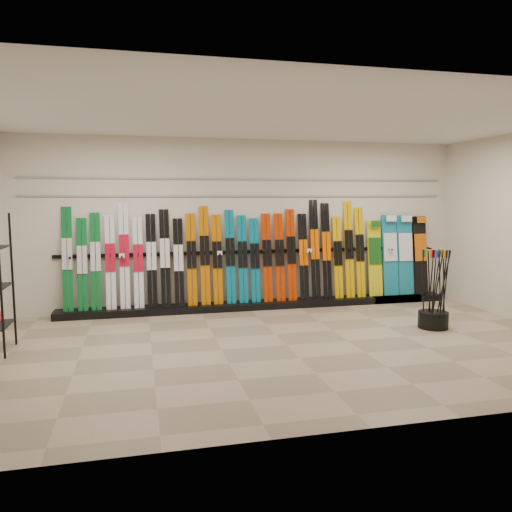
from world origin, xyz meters
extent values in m
plane|color=#85725C|center=(0.00, 0.00, 0.00)|extent=(8.00, 8.00, 0.00)
plane|color=beige|center=(0.00, 2.50, 1.50)|extent=(8.00, 0.00, 8.00)
plane|color=silver|center=(0.00, 0.00, 3.00)|extent=(8.00, 8.00, 0.00)
cube|color=black|center=(0.22, 2.28, 0.06)|extent=(8.00, 0.40, 0.12)
cube|color=#0B6227|center=(-3.05, 2.36, 0.97)|extent=(0.17, 0.28, 1.71)
cube|color=#0B6227|center=(-2.82, 2.35, 0.88)|extent=(0.17, 0.25, 1.52)
cube|color=#0B6227|center=(-2.60, 2.35, 0.92)|extent=(0.17, 0.26, 1.61)
cube|color=silver|center=(-2.37, 2.35, 0.90)|extent=(0.17, 0.25, 1.56)
cube|color=silver|center=(-2.14, 2.37, 1.00)|extent=(0.17, 0.29, 1.77)
cube|color=silver|center=(-1.92, 2.35, 0.88)|extent=(0.17, 0.25, 1.53)
cube|color=black|center=(-1.70, 2.35, 0.91)|extent=(0.17, 0.26, 1.58)
cube|color=black|center=(-1.47, 2.36, 0.95)|extent=(0.17, 0.27, 1.66)
cube|color=black|center=(-1.24, 2.34, 0.87)|extent=(0.17, 0.24, 1.50)
cube|color=#BF5E00|center=(-1.02, 2.35, 0.91)|extent=(0.17, 0.26, 1.58)
cube|color=#BF5E00|center=(-0.79, 2.36, 0.97)|extent=(0.17, 0.28, 1.71)
cube|color=#BF5E00|center=(-0.57, 2.35, 0.90)|extent=(0.17, 0.25, 1.56)
cube|color=#056881|center=(-0.33, 2.36, 0.94)|extent=(0.17, 0.27, 1.64)
cube|color=#056881|center=(-0.11, 2.35, 0.89)|extent=(0.17, 0.25, 1.55)
cube|color=#056881|center=(0.11, 2.34, 0.86)|extent=(0.17, 0.24, 1.49)
cube|color=#BA2800|center=(0.34, 2.35, 0.90)|extent=(0.17, 0.26, 1.57)
cube|color=#BA2800|center=(0.57, 2.35, 0.90)|extent=(0.17, 0.26, 1.57)
cube|color=#BA2800|center=(0.79, 2.36, 0.94)|extent=(0.17, 0.27, 1.65)
cube|color=black|center=(1.02, 2.35, 0.90)|extent=(0.17, 0.25, 1.56)
cube|color=black|center=(1.25, 2.37, 1.03)|extent=(0.17, 0.29, 1.82)
cube|color=black|center=(1.47, 2.36, 1.00)|extent=(0.17, 0.28, 1.75)
cube|color=#D39C00|center=(1.70, 2.34, 0.87)|extent=(0.17, 0.25, 1.50)
cube|color=#D39C00|center=(1.92, 2.37, 1.01)|extent=(0.17, 0.29, 1.79)
cube|color=#D39C00|center=(2.14, 2.36, 0.95)|extent=(0.17, 0.27, 1.67)
cube|color=gold|center=(2.45, 2.35, 0.83)|extent=(0.27, 0.22, 1.42)
cube|color=#14728C|center=(2.77, 2.36, 0.88)|extent=(0.30, 0.24, 1.53)
cube|color=#14728C|center=(3.09, 2.36, 0.88)|extent=(0.31, 0.23, 1.52)
cube|color=black|center=(3.41, 2.35, 0.87)|extent=(0.28, 0.23, 1.49)
cylinder|color=black|center=(2.43, 0.35, 0.12)|extent=(0.45, 0.45, 0.25)
cylinder|color=black|center=(2.38, 0.37, 0.61)|extent=(0.04, 0.13, 1.18)
cylinder|color=black|center=(2.48, 0.20, 0.61)|extent=(0.08, 0.04, 1.18)
cylinder|color=black|center=(2.52, 0.28, 0.61)|extent=(0.15, 0.15, 1.17)
cylinder|color=black|center=(2.55, 0.28, 0.61)|extent=(0.11, 0.04, 1.18)
cylinder|color=black|center=(2.57, 0.28, 0.61)|extent=(0.08, 0.05, 1.18)
cylinder|color=black|center=(2.57, 0.42, 0.61)|extent=(0.11, 0.03, 1.18)
cylinder|color=black|center=(2.36, 0.23, 0.61)|extent=(0.11, 0.07, 1.18)
cylinder|color=black|center=(2.30, 0.44, 0.61)|extent=(0.09, 0.03, 1.18)
cylinder|color=black|center=(2.40, 0.32, 0.61)|extent=(0.04, 0.11, 1.18)
cylinder|color=black|center=(2.33, 0.32, 0.61)|extent=(0.15, 0.08, 1.17)
cylinder|color=black|center=(2.46, 0.33, 0.61)|extent=(0.11, 0.13, 1.17)
cube|color=gray|center=(0.00, 2.48, 2.00)|extent=(7.60, 0.02, 0.03)
cube|color=gray|center=(0.00, 2.48, 2.30)|extent=(7.60, 0.02, 0.03)
camera|label=1|loc=(-1.91, -6.25, 1.98)|focal=35.00mm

